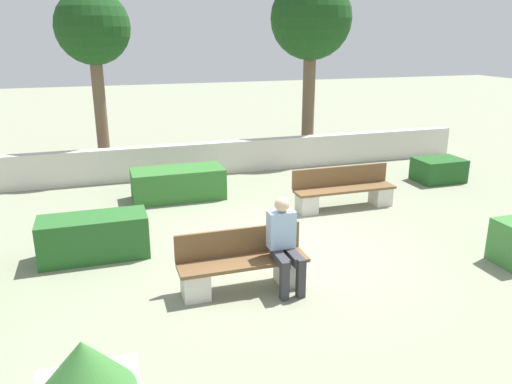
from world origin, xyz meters
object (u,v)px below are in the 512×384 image
(bench_front, at_px, (243,267))
(tree_leftmost, at_px, (93,31))
(bench_left_side, at_px, (344,192))
(tree_center_left, at_px, (311,21))
(person_seated_man, at_px, (284,240))

(bench_front, distance_m, tree_leftmost, 8.16)
(bench_left_side, relative_size, tree_leftmost, 0.48)
(bench_left_side, distance_m, tree_leftmost, 7.29)
(bench_front, bearing_deg, tree_center_left, 60.56)
(bench_left_side, bearing_deg, tree_leftmost, 127.95)
(tree_center_left, bearing_deg, bench_front, -119.44)
(person_seated_man, height_order, tree_center_left, tree_center_left)
(person_seated_man, relative_size, tree_leftmost, 0.29)
(bench_front, height_order, tree_leftmost, tree_leftmost)
(bench_front, distance_m, bench_left_side, 4.01)
(bench_left_side, distance_m, tree_center_left, 6.08)
(tree_leftmost, height_order, tree_center_left, tree_center_left)
(tree_leftmost, bearing_deg, tree_center_left, 1.88)
(bench_left_side, height_order, tree_center_left, tree_center_left)
(bench_front, xyz_separation_m, tree_leftmost, (-1.66, 7.32, 3.22))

